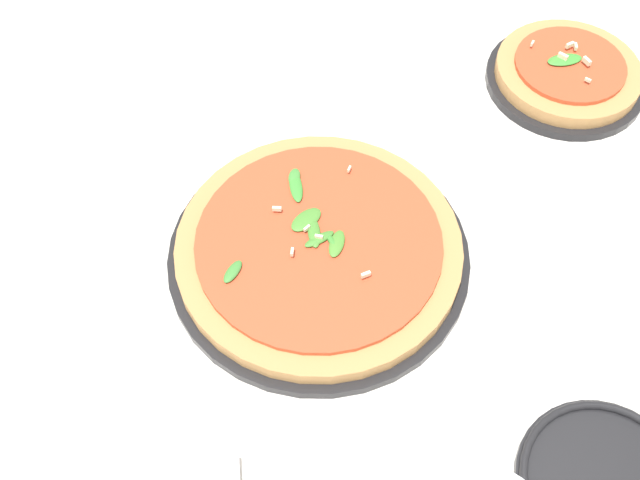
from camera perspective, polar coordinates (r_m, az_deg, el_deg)
The scene contains 3 objects.
ground_plane at distance 0.83m, azimuth -1.11°, elevation -1.16°, with size 6.00×6.00×0.00m, color silver.
pizza_arugula_main at distance 0.81m, azimuth -0.01°, elevation -0.52°, with size 0.33×0.33×0.05m.
pizza_personal_side at distance 1.04m, azimuth 18.29°, elevation 11.88°, with size 0.20×0.20×0.05m.
Camera 1 is at (0.43, 0.15, 0.69)m, focal length 42.00 mm.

